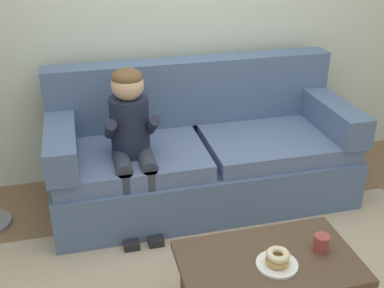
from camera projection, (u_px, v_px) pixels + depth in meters
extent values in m
plane|color=brown|center=(230.00, 266.00, 2.95)|extent=(10.00, 10.00, 0.00)
cube|color=slate|center=(203.00, 176.00, 3.57)|extent=(2.18, 0.90, 0.38)
cube|color=slate|center=(130.00, 158.00, 3.30)|extent=(1.04, 0.74, 0.12)
cube|color=slate|center=(275.00, 142.00, 3.54)|extent=(1.04, 0.74, 0.12)
cube|color=slate|center=(192.00, 91.00, 3.63)|extent=(2.18, 0.20, 0.50)
cube|color=slate|center=(61.00, 140.00, 3.17)|extent=(0.20, 0.90, 0.22)
cube|color=slate|center=(329.00, 112.00, 3.60)|extent=(0.20, 0.90, 0.22)
cube|color=#4C3828|center=(269.00, 263.00, 2.41)|extent=(0.91, 0.55, 0.04)
cylinder|color=#4C3828|center=(184.00, 278.00, 2.59)|extent=(0.04, 0.04, 0.36)
cylinder|color=#4C3828|center=(315.00, 256.00, 2.77)|extent=(0.04, 0.04, 0.36)
cylinder|color=#1E2338|center=(130.00, 126.00, 3.16)|extent=(0.26, 0.26, 0.40)
sphere|color=#DBAD89|center=(127.00, 84.00, 3.01)|extent=(0.21, 0.21, 0.21)
ellipsoid|color=brown|center=(127.00, 77.00, 2.99)|extent=(0.20, 0.20, 0.12)
cylinder|color=#333847|center=(122.00, 163.00, 3.10)|extent=(0.11, 0.30, 0.11)
cylinder|color=#333847|center=(127.00, 205.00, 3.07)|extent=(0.09, 0.09, 0.44)
cube|color=black|center=(131.00, 240.00, 3.14)|extent=(0.10, 0.20, 0.06)
cylinder|color=#1E2338|center=(110.00, 129.00, 3.02)|extent=(0.07, 0.29, 0.23)
cylinder|color=#333847|center=(147.00, 160.00, 3.13)|extent=(0.11, 0.30, 0.11)
cylinder|color=#333847|center=(152.00, 201.00, 3.10)|extent=(0.09, 0.09, 0.44)
cube|color=black|center=(154.00, 237.00, 3.17)|extent=(0.10, 0.20, 0.06)
cylinder|color=#1E2338|center=(152.00, 125.00, 3.08)|extent=(0.07, 0.29, 0.23)
cylinder|color=white|center=(277.00, 264.00, 2.35)|extent=(0.21, 0.21, 0.01)
torus|color=tan|center=(277.00, 260.00, 2.34)|extent=(0.15, 0.15, 0.04)
torus|color=beige|center=(278.00, 255.00, 2.33)|extent=(0.16, 0.16, 0.04)
cylinder|color=#993D38|center=(321.00, 243.00, 2.45)|extent=(0.08, 0.08, 0.09)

